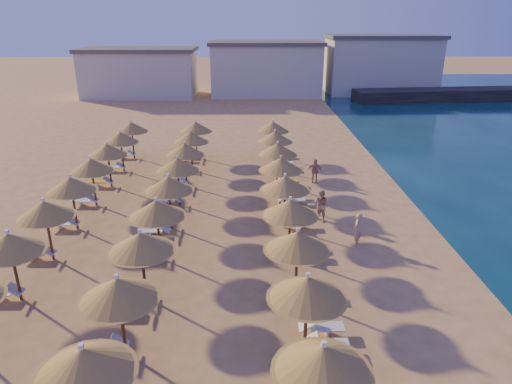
{
  "coord_description": "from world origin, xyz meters",
  "views": [
    {
      "loc": [
        0.08,
        -19.99,
        10.61
      ],
      "look_at": [
        0.44,
        4.0,
        1.3
      ],
      "focal_mm": 32.0,
      "sensor_mm": 36.0,
      "label": 1
    }
  ],
  "objects_px": {
    "jetty": "(464,94)",
    "beachgoer_c": "(315,171)",
    "parasol_row_east": "(287,196)",
    "beachgoer_a": "(357,229)",
    "beachgoer_b": "(321,206)",
    "parasol_row_west": "(163,196)"
  },
  "relations": [
    {
      "from": "jetty",
      "to": "beachgoer_c",
      "type": "xyz_separation_m",
      "value": [
        -24.43,
        -32.04,
        0.08
      ]
    },
    {
      "from": "jetty",
      "to": "beachgoer_c",
      "type": "bearing_deg",
      "value": -133.33
    },
    {
      "from": "jetty",
      "to": "parasol_row_west",
      "type": "relative_size",
      "value": 0.95
    },
    {
      "from": "parasol_row_east",
      "to": "parasol_row_west",
      "type": "height_order",
      "value": "same"
    },
    {
      "from": "parasol_row_west",
      "to": "beachgoer_a",
      "type": "bearing_deg",
      "value": -2.33
    },
    {
      "from": "parasol_row_west",
      "to": "beachgoer_b",
      "type": "distance_m",
      "value": 8.57
    },
    {
      "from": "parasol_row_west",
      "to": "beachgoer_b",
      "type": "relative_size",
      "value": 17.36
    },
    {
      "from": "parasol_row_east",
      "to": "beachgoer_a",
      "type": "relative_size",
      "value": 18.71
    },
    {
      "from": "beachgoer_a",
      "to": "beachgoer_b",
      "type": "bearing_deg",
      "value": -129.98
    },
    {
      "from": "parasol_row_west",
      "to": "beachgoer_a",
      "type": "xyz_separation_m",
      "value": [
        9.43,
        -0.38,
        -1.64
      ]
    },
    {
      "from": "jetty",
      "to": "parasol_row_east",
      "type": "relative_size",
      "value": 0.95
    },
    {
      "from": "jetty",
      "to": "beachgoer_b",
      "type": "xyz_separation_m",
      "value": [
        -24.92,
        -38.34,
        0.16
      ]
    },
    {
      "from": "parasol_row_east",
      "to": "beachgoer_c",
      "type": "bearing_deg",
      "value": 73.52
    },
    {
      "from": "jetty",
      "to": "beachgoer_b",
      "type": "distance_m",
      "value": 45.73
    },
    {
      "from": "jetty",
      "to": "parasol_row_east",
      "type": "distance_m",
      "value": 48.9
    },
    {
      "from": "jetty",
      "to": "beachgoer_b",
      "type": "bearing_deg",
      "value": -129.03
    },
    {
      "from": "beachgoer_a",
      "to": "parasol_row_east",
      "type": "bearing_deg",
      "value": -72.37
    },
    {
      "from": "parasol_row_east",
      "to": "parasol_row_west",
      "type": "distance_m",
      "value": 6.0
    },
    {
      "from": "beachgoer_b",
      "to": "parasol_row_east",
      "type": "bearing_deg",
      "value": -85.18
    },
    {
      "from": "jetty",
      "to": "parasol_row_west",
      "type": "bearing_deg",
      "value": -135.02
    },
    {
      "from": "parasol_row_east",
      "to": "beachgoer_c",
      "type": "xyz_separation_m",
      "value": [
        2.57,
        8.7,
        -1.66
      ]
    },
    {
      "from": "parasol_row_east",
      "to": "beachgoer_a",
      "type": "height_order",
      "value": "parasol_row_east"
    }
  ]
}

